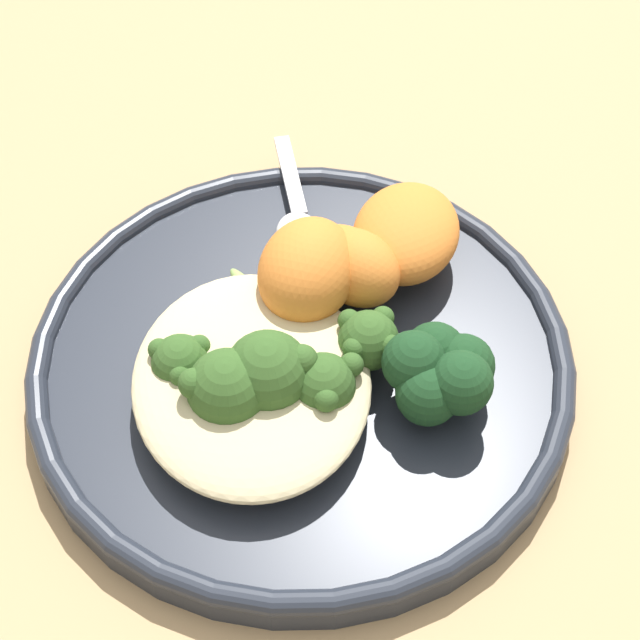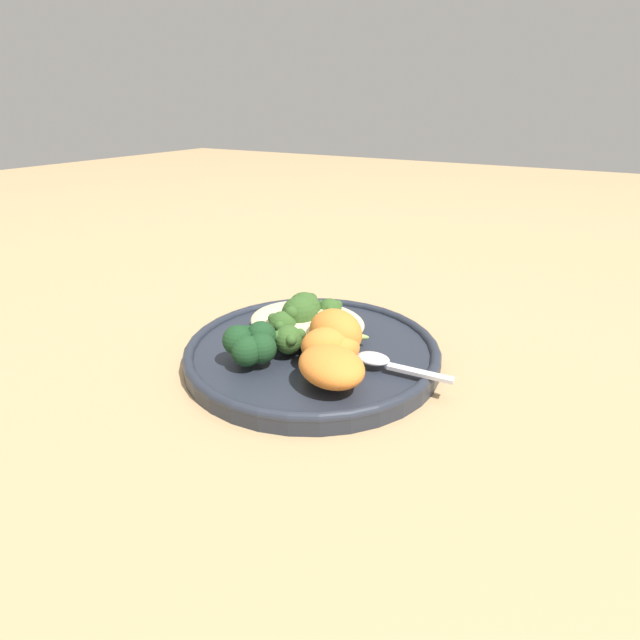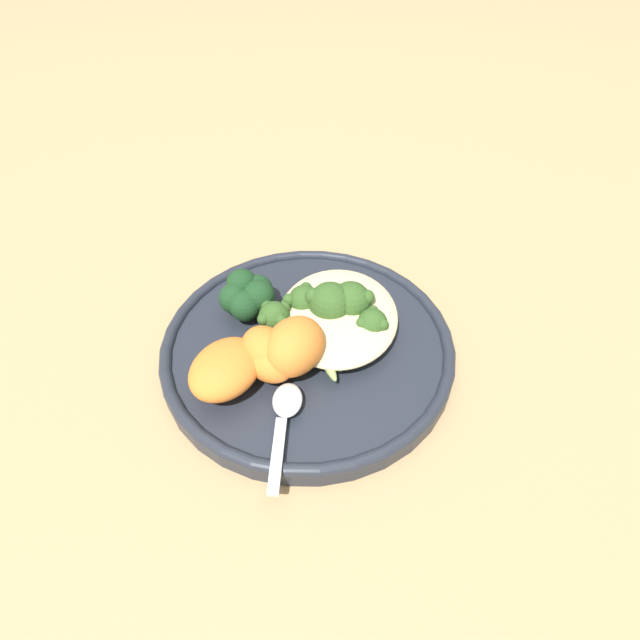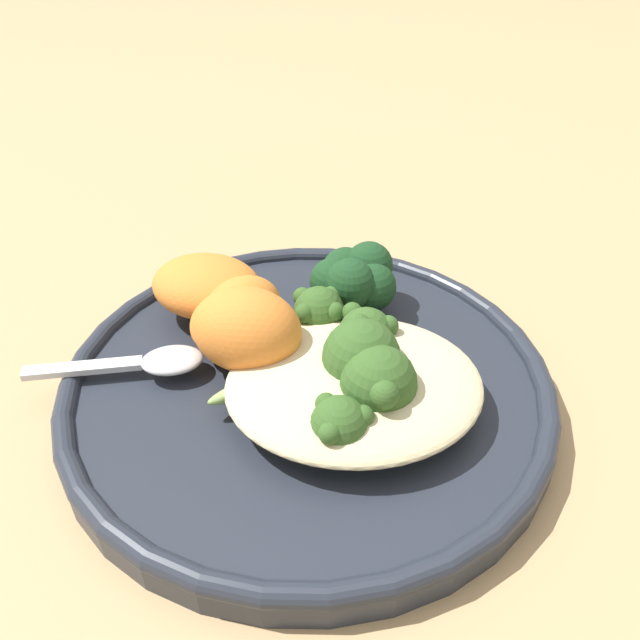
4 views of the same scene
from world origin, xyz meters
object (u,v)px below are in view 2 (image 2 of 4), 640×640
Objects in this scene: broccoli_stalk_1 at (309,312)px; broccoli_stalk_3 at (294,329)px; broccoli_stalk_0 at (333,316)px; kale_tuft at (251,343)px; spoon at (384,361)px; broccoli_stalk_2 at (303,316)px; sweet_potato_chunk_2 at (337,349)px; sweet_potato_chunk_1 at (336,332)px; broccoli_stalk_4 at (302,339)px; plate at (311,351)px; quinoa_mound at (307,321)px; sweet_potato_chunk_0 at (326,346)px; sweet_potato_chunk_3 at (331,366)px.

broccoli_stalk_3 is (0.01, -0.04, -0.00)m from broccoli_stalk_1.
broccoli_stalk_0 is 0.12m from kale_tuft.
spoon is (0.12, 0.06, -0.01)m from kale_tuft.
broccoli_stalk_1 is 1.09× the size of broccoli_stalk_2.
sweet_potato_chunk_1 is at bearing 123.20° from sweet_potato_chunk_2.
broccoli_stalk_4 is 1.42× the size of sweet_potato_chunk_1.
sweet_potato_chunk_1 is (0.04, -0.06, 0.01)m from broccoli_stalk_0.
plate is 0.06m from sweet_potato_chunk_2.
kale_tuft is 0.14m from spoon.
kale_tuft is at bearing -96.91° from quinoa_mound.
broccoli_stalk_3 is at bearing 95.33° from broccoli_stalk_2.
broccoli_stalk_1 is 1.93× the size of sweet_potato_chunk_0.
broccoli_stalk_4 is (0.00, -0.07, 0.00)m from broccoli_stalk_0.
quinoa_mound is at bearing 160.08° from spoon.
sweet_potato_chunk_1 is at bearing 177.65° from spoon.
sweet_potato_chunk_2 is (0.07, -0.05, -0.00)m from broccoli_stalk_2.
quinoa_mound is at bearing 83.09° from kale_tuft.
kale_tuft is 0.55× the size of spoon.
plate is 0.09m from spoon.
broccoli_stalk_2 is (0.00, -0.02, 0.00)m from broccoli_stalk_1.
sweet_potato_chunk_1 is 0.06m from sweet_potato_chunk_3.
broccoli_stalk_3 and sweet_potato_chunk_2 have the same top height.
broccoli_stalk_4 is (0.02, -0.04, -0.01)m from broccoli_stalk_2.
broccoli_stalk_2 is at bearing 139.04° from sweet_potato_chunk_0.
sweet_potato_chunk_3 is at bearing 146.47° from broccoli_stalk_1.
broccoli_stalk_2 is at bearing -108.94° from broccoli_stalk_3.
sweet_potato_chunk_3 is 1.26× the size of kale_tuft.
broccoli_stalk_3 is 0.06m from kale_tuft.
broccoli_stalk_2 is 0.02m from broccoli_stalk_3.
sweet_potato_chunk_3 is (0.09, -0.10, -0.00)m from broccoli_stalk_1.
plate is 2.76× the size of spoon.
broccoli_stalk_0 is at bearing 90.55° from plate.
sweet_potato_chunk_2 is at bearing 135.69° from broccoli_stalk_3.
kale_tuft is at bearing -156.27° from sweet_potato_chunk_0.
spoon is at bearing 1.37° from sweet_potato_chunk_1.
broccoli_stalk_2 is at bearing 99.55° from broccoli_stalk_0.
broccoli_stalk_3 is 0.03m from broccoli_stalk_4.
plate is 0.08m from kale_tuft.
sweet_potato_chunk_1 is at bearing 40.15° from kale_tuft.
broccoli_stalk_0 is at bearing 118.34° from sweet_potato_chunk_3.
sweet_potato_chunk_1 reaches higher than sweet_potato_chunk_3.
plate is 3.15× the size of broccoli_stalk_4.
sweet_potato_chunk_2 reaches higher than spoon.
sweet_potato_chunk_3 is (0.06, -0.06, 0.03)m from plate.
broccoli_stalk_4 is (0.00, -0.02, 0.02)m from plate.
broccoli_stalk_4 is at bearing -84.73° from plate.
broccoli_stalk_0 is at bearing 48.99° from quinoa_mound.
quinoa_mound is at bearing 149.10° from sweet_potato_chunk_1.
sweet_potato_chunk_3 reaches higher than broccoli_stalk_4.
broccoli_stalk_1 is at bearing 144.19° from sweet_potato_chunk_1.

